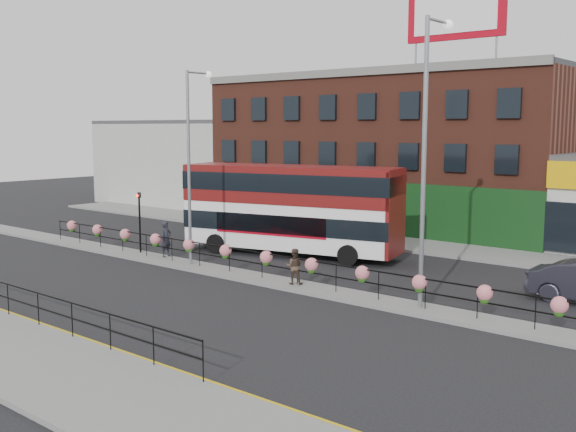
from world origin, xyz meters
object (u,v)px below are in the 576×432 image
Objects in this scene: double_decker_bus at (291,201)px; pedestrian_b at (294,266)px; lamp_column_west at (192,150)px; lamp_column_east at (428,138)px; pedestrian_a at (166,239)px.

pedestrian_b is (4.71, -5.52, -2.00)m from double_decker_bus.
pedestrian_b is at bearing -2.60° from lamp_column_west.
lamp_column_west is at bearing -179.70° from lamp_column_east.
lamp_column_west reaches higher than pedestrian_a.
double_decker_bus is 6.74m from pedestrian_a.
lamp_column_west is at bearing -109.02° from double_decker_bus.
pedestrian_a is at bearing 179.31° from lamp_column_east.
pedestrian_b is 0.16× the size of lamp_column_west.
lamp_column_east is (14.77, -0.18, 5.30)m from pedestrian_a.
lamp_column_east reaches higher than pedestrian_a.
lamp_column_west reaches higher than pedestrian_b.
lamp_column_west is (-1.80, -5.23, 2.73)m from double_decker_bus.
lamp_column_east is at bearing 150.62° from pedestrian_b.
double_decker_bus is at bearing -45.54° from pedestrian_a.
double_decker_bus is 1.30× the size of lamp_column_west.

